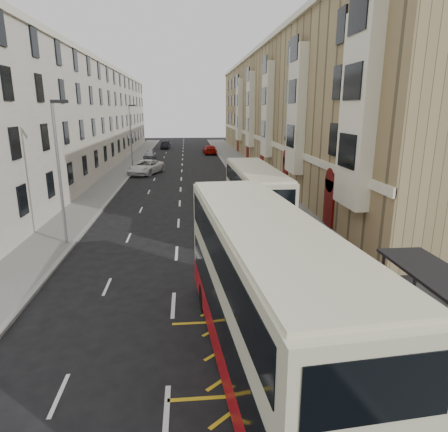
{
  "coord_description": "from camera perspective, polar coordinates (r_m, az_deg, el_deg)",
  "views": [
    {
      "loc": [
        0.69,
        -10.77,
        7.69
      ],
      "look_at": [
        2.57,
        9.47,
        2.2
      ],
      "focal_mm": 32.0,
      "sensor_mm": 36.0,
      "label": 1
    }
  ],
  "objects": [
    {
      "name": "street_lamp_near",
      "position": [
        24.02,
        -22.46,
        6.68
      ],
      "size": [
        0.93,
        0.18,
        8.0
      ],
      "color": "gray",
      "rests_on": "pavement_left"
    },
    {
      "name": "pavement_right",
      "position": [
        42.11,
        4.79,
        4.65
      ],
      "size": [
        4.0,
        120.0,
        0.15
      ],
      "primitive_type": "cube",
      "color": "slate",
      "rests_on": "ground"
    },
    {
      "name": "kerb_left",
      "position": [
        42.01,
        -14.42,
        4.2
      ],
      "size": [
        0.25,
        120.0,
        0.15
      ],
      "primitive_type": "cube",
      "color": "gray",
      "rests_on": "ground"
    },
    {
      "name": "car_dark",
      "position": [
        80.45,
        -8.35,
        9.99
      ],
      "size": [
        1.79,
        4.43,
        1.43
      ],
      "primitive_type": "imported",
      "rotation": [
        0.0,
        0.0,
        -0.07
      ],
      "color": "black",
      "rests_on": "ground"
    },
    {
      "name": "car_silver",
      "position": [
        64.59,
        -10.58,
        8.63
      ],
      "size": [
        1.93,
        4.08,
        1.35
      ],
      "primitive_type": "imported",
      "rotation": [
        0.0,
        0.0,
        -0.09
      ],
      "color": "#96999E",
      "rests_on": "ground"
    },
    {
      "name": "white_van",
      "position": [
        49.43,
        -11.12,
        6.87
      ],
      "size": [
        4.65,
        6.62,
        1.68
      ],
      "primitive_type": "imported",
      "rotation": [
        0.0,
        0.0,
        -0.34
      ],
      "color": "white",
      "rests_on": "ground"
    },
    {
      "name": "road_markings",
      "position": [
        56.3,
        -6.01,
        7.19
      ],
      "size": [
        10.0,
        110.0,
        0.01
      ],
      "primitive_type": null,
      "color": "silver",
      "rests_on": "ground"
    },
    {
      "name": "double_decker_front",
      "position": [
        11.92,
        5.48,
        -11.11
      ],
      "size": [
        3.75,
        12.18,
        4.78
      ],
      "rotation": [
        0.0,
        0.0,
        0.08
      ],
      "color": "beige",
      "rests_on": "ground"
    },
    {
      "name": "pavement_left",
      "position": [
        42.27,
        -16.43,
        4.12
      ],
      "size": [
        3.0,
        120.0,
        0.15
      ],
      "primitive_type": "cube",
      "color": "slate",
      "rests_on": "ground"
    },
    {
      "name": "ground",
      "position": [
        13.25,
        -7.8,
        -20.52
      ],
      "size": [
        200.0,
        200.0,
        0.0
      ],
      "primitive_type": "plane",
      "color": "black",
      "rests_on": "ground"
    },
    {
      "name": "double_decker_rear",
      "position": [
        25.01,
        4.44,
        2.25
      ],
      "size": [
        2.61,
        10.57,
        4.2
      ],
      "rotation": [
        0.0,
        0.0,
        0.02
      ],
      "color": "beige",
      "rests_on": "ground"
    },
    {
      "name": "pedestrian_far",
      "position": [
        20.35,
        13.4,
        -4.42
      ],
      "size": [
        1.07,
        0.98,
        1.75
      ],
      "primitive_type": "imported",
      "rotation": [
        0.0,
        0.0,
        2.46
      ],
      "color": "black",
      "rests_on": "pavement_right"
    },
    {
      "name": "bus_shelter",
      "position": [
        14.04,
        28.82,
        -10.18
      ],
      "size": [
        1.65,
        4.25,
        2.7
      ],
      "color": "black",
      "rests_on": "pavement_right"
    },
    {
      "name": "street_lamp_far",
      "position": [
        53.32,
        -13.15,
        11.45
      ],
      "size": [
        0.93,
        0.18,
        8.0
      ],
      "color": "gray",
      "rests_on": "pavement_left"
    },
    {
      "name": "guard_railing",
      "position": [
        18.72,
        12.45,
        -6.67
      ],
      "size": [
        0.06,
        6.56,
        1.01
      ],
      "color": "red",
      "rests_on": "pavement_right"
    },
    {
      "name": "litter_bin",
      "position": [
        13.11,
        22.59,
        -18.98
      ],
      "size": [
        0.51,
        0.51,
        0.85
      ],
      "color": "black",
      "rests_on": "pavement_right"
    },
    {
      "name": "terrace_right",
      "position": [
        57.91,
        9.19,
        14.76
      ],
      "size": [
        10.75,
        79.0,
        15.25
      ],
      "color": "#9C885B",
      "rests_on": "ground"
    },
    {
      "name": "terrace_left",
      "position": [
        58.02,
        -19.93,
        13.09
      ],
      "size": [
        9.18,
        79.0,
        13.25
      ],
      "color": "beige",
      "rests_on": "ground"
    },
    {
      "name": "kerb_right",
      "position": [
        41.81,
        2.09,
        4.61
      ],
      "size": [
        0.25,
        120.0,
        0.15
      ],
      "primitive_type": "cube",
      "color": "gray",
      "rests_on": "ground"
    },
    {
      "name": "pedestrian_near",
      "position": [
        14.29,
        28.64,
        -14.75
      ],
      "size": [
        0.74,
        0.62,
        1.73
      ],
      "primitive_type": "imported",
      "rotation": [
        0.0,
        0.0,
        3.52
      ],
      "color": "black",
      "rests_on": "pavement_right"
    },
    {
      "name": "car_red",
      "position": [
        70.35,
        -2.05,
        9.46
      ],
      "size": [
        2.34,
        5.35,
        1.53
      ],
      "primitive_type": "imported",
      "rotation": [
        0.0,
        0.0,
        3.18
      ],
      "color": "#9F0800",
      "rests_on": "ground"
    }
  ]
}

